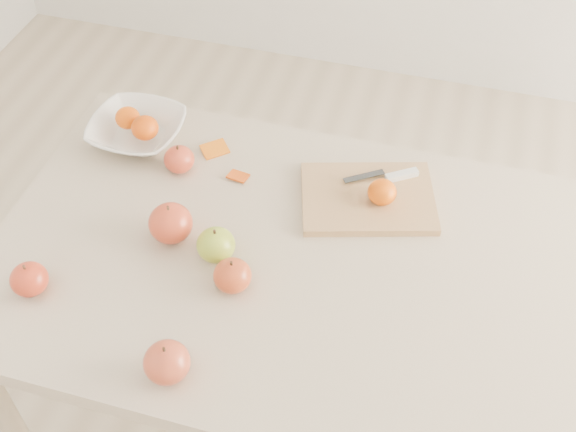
# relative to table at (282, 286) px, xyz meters

# --- Properties ---
(ground) EXTENTS (3.50, 3.50, 0.00)m
(ground) POSITION_rel_table_xyz_m (0.00, 0.00, -0.65)
(ground) COLOR #C6B293
(ground) RESTS_ON ground
(table) EXTENTS (1.20, 0.80, 0.75)m
(table) POSITION_rel_table_xyz_m (0.00, 0.00, 0.00)
(table) COLOR beige
(table) RESTS_ON ground
(cutting_board) EXTENTS (0.33, 0.28, 0.02)m
(cutting_board) POSITION_rel_table_xyz_m (0.14, 0.20, 0.11)
(cutting_board) COLOR tan
(cutting_board) RESTS_ON table
(board_tangerine) EXTENTS (0.06, 0.06, 0.05)m
(board_tangerine) POSITION_rel_table_xyz_m (0.17, 0.19, 0.14)
(board_tangerine) COLOR #E86008
(board_tangerine) RESTS_ON cutting_board
(fruit_bowl) EXTENTS (0.22, 0.22, 0.05)m
(fruit_bowl) POSITION_rel_table_xyz_m (-0.43, 0.26, 0.13)
(fruit_bowl) COLOR white
(fruit_bowl) RESTS_ON table
(bowl_tangerine_near) EXTENTS (0.06, 0.06, 0.05)m
(bowl_tangerine_near) POSITION_rel_table_xyz_m (-0.45, 0.27, 0.15)
(bowl_tangerine_near) COLOR #E26107
(bowl_tangerine_near) RESTS_ON fruit_bowl
(bowl_tangerine_far) EXTENTS (0.06, 0.06, 0.06)m
(bowl_tangerine_far) POSITION_rel_table_xyz_m (-0.40, 0.24, 0.15)
(bowl_tangerine_far) COLOR #DE5E07
(bowl_tangerine_far) RESTS_ON fruit_bowl
(orange_peel_a) EXTENTS (0.07, 0.07, 0.01)m
(orange_peel_a) POSITION_rel_table_xyz_m (-0.24, 0.27, 0.10)
(orange_peel_a) COLOR orange
(orange_peel_a) RESTS_ON table
(orange_peel_b) EXTENTS (0.05, 0.04, 0.01)m
(orange_peel_b) POSITION_rel_table_xyz_m (-0.16, 0.20, 0.10)
(orange_peel_b) COLOR #C4470D
(orange_peel_b) RESTS_ON table
(paring_knife) EXTENTS (0.16, 0.09, 0.01)m
(paring_knife) POSITION_rel_table_xyz_m (0.18, 0.27, 0.12)
(paring_knife) COLOR white
(paring_knife) RESTS_ON cutting_board
(apple_green) EXTENTS (0.08, 0.08, 0.07)m
(apple_green) POSITION_rel_table_xyz_m (-0.13, -0.03, 0.13)
(apple_green) COLOR olive
(apple_green) RESTS_ON table
(apple_red_c) EXTENTS (0.08, 0.08, 0.07)m
(apple_red_c) POSITION_rel_table_xyz_m (-0.12, -0.31, 0.14)
(apple_red_c) COLOR maroon
(apple_red_c) RESTS_ON table
(apple_red_a) EXTENTS (0.07, 0.07, 0.06)m
(apple_red_a) POSITION_rel_table_xyz_m (-0.29, 0.19, 0.13)
(apple_red_a) COLOR maroon
(apple_red_a) RESTS_ON table
(apple_red_d) EXTENTS (0.07, 0.07, 0.07)m
(apple_red_d) POSITION_rel_table_xyz_m (-0.44, -0.21, 0.13)
(apple_red_d) COLOR maroon
(apple_red_d) RESTS_ON table
(apple_red_e) EXTENTS (0.07, 0.07, 0.07)m
(apple_red_e) POSITION_rel_table_xyz_m (-0.07, -0.10, 0.13)
(apple_red_e) COLOR maroon
(apple_red_e) RESTS_ON table
(apple_red_b) EXTENTS (0.09, 0.09, 0.08)m
(apple_red_b) POSITION_rel_table_xyz_m (-0.23, -0.01, 0.14)
(apple_red_b) COLOR maroon
(apple_red_b) RESTS_ON table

